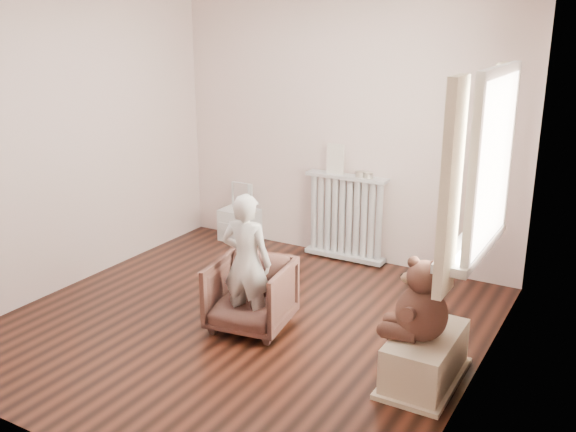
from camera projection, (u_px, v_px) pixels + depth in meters
The scene contains 19 objects.
floor at pixel (244, 323), 5.13m from camera, with size 3.60×3.60×0.01m, color black.
back_wall at pixel (344, 129), 6.23m from camera, with size 3.60×0.02×2.60m, color silver.
front_wall at pixel (42, 232), 3.25m from camera, with size 3.60×0.02×2.60m, color silver.
left_wall at pixel (69, 142), 5.60m from camera, with size 0.02×3.60×2.60m, color silver.
right_wall at pixel (487, 197), 3.89m from camera, with size 0.02×3.60×2.60m, color silver.
window at pixel (494, 163), 4.11m from camera, with size 0.03×0.90×1.10m, color white.
window_sill at pixel (472, 245), 4.32m from camera, with size 0.22×1.10×0.06m, color silver.
curtain_left at pixel (450, 190), 3.71m from camera, with size 0.06×0.26×1.30m, color beige.
curtain_right at pixel (496, 154), 4.65m from camera, with size 0.06×0.26×1.30m, color beige.
radiator at pixel (345, 223), 6.36m from camera, with size 0.83×0.16×0.87m, color silver.
paper_doll at pixel (335, 159), 6.23m from camera, with size 0.18×0.02×0.30m, color beige.
tin_a at pixel (360, 174), 6.14m from camera, with size 0.09×0.09×0.06m, color #A59E8C.
tin_b at pixel (368, 175), 6.10m from camera, with size 0.10×0.10×0.05m, color #A59E8C.
toy_vanity at pixel (240, 216), 6.96m from camera, with size 0.40×0.29×0.63m, color silver.
armchair at pixel (251, 295), 4.99m from camera, with size 0.59×0.61×0.55m, color #502F26.
child at pixel (247, 262), 4.86m from camera, with size 0.40×0.26×1.09m, color silver.
toy_bench at pixel (425, 354), 4.27m from camera, with size 0.39×0.73×0.34m, color beige.
teddy_bear at pixel (423, 291), 4.09m from camera, with size 0.44×0.34×0.55m, color #3A1F17, non-canonical shape.
plush_cat at pixel (476, 223), 4.37m from camera, with size 0.15×0.25×0.21m, color slate, non-canonical shape.
Camera 1 is at (2.62, -3.85, 2.35)m, focal length 40.00 mm.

